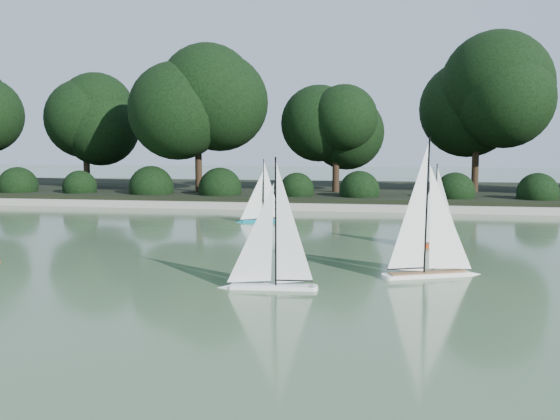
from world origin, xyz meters
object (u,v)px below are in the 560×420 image
object	(u,v)px
sailboat_white_b	(436,254)
sailboat_teal	(258,212)
sailboat_orange	(427,233)
sailboat_white_a	(264,267)

from	to	relation	value
sailboat_white_b	sailboat_teal	size ratio (longest dim) A/B	1.30
sailboat_orange	sailboat_teal	world-z (taller)	sailboat_orange
sailboat_white_b	sailboat_teal	xyz separation A→B (m)	(-3.41, 5.12, -0.06)
sailboat_white_b	sailboat_teal	distance (m)	6.15
sailboat_white_a	sailboat_orange	world-z (taller)	sailboat_white_a
sailboat_orange	sailboat_teal	distance (m)	4.42
sailboat_white_a	sailboat_white_b	size ratio (longest dim) A/B	0.87
sailboat_teal	sailboat_orange	bearing A→B (deg)	-38.81
sailboat_teal	sailboat_white_b	bearing A→B (deg)	-56.33
sailboat_orange	sailboat_teal	size ratio (longest dim) A/B	1.01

